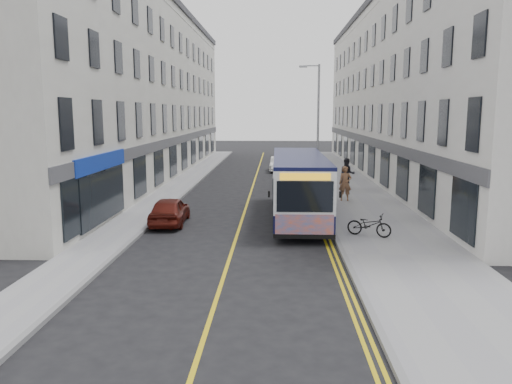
# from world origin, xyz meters

# --- Properties ---
(ground) EXTENTS (140.00, 140.00, 0.00)m
(ground) POSITION_xyz_m (0.00, 0.00, 0.00)
(ground) COLOR black
(ground) RESTS_ON ground
(pavement_east) EXTENTS (4.50, 64.00, 0.12)m
(pavement_east) POSITION_xyz_m (6.25, 12.00, 0.06)
(pavement_east) COLOR gray
(pavement_east) RESTS_ON ground
(pavement_west) EXTENTS (2.00, 64.00, 0.12)m
(pavement_west) POSITION_xyz_m (-5.00, 12.00, 0.06)
(pavement_west) COLOR gray
(pavement_west) RESTS_ON ground
(kerb_east) EXTENTS (0.18, 64.00, 0.13)m
(kerb_east) POSITION_xyz_m (4.00, 12.00, 0.07)
(kerb_east) COLOR slate
(kerb_east) RESTS_ON ground
(kerb_west) EXTENTS (0.18, 64.00, 0.13)m
(kerb_west) POSITION_xyz_m (-4.00, 12.00, 0.07)
(kerb_west) COLOR slate
(kerb_west) RESTS_ON ground
(road_centre_line) EXTENTS (0.12, 64.00, 0.01)m
(road_centre_line) POSITION_xyz_m (0.00, 12.00, 0.00)
(road_centre_line) COLOR gold
(road_centre_line) RESTS_ON ground
(road_dbl_yellow_inner) EXTENTS (0.10, 64.00, 0.01)m
(road_dbl_yellow_inner) POSITION_xyz_m (3.55, 12.00, 0.00)
(road_dbl_yellow_inner) COLOR gold
(road_dbl_yellow_inner) RESTS_ON ground
(road_dbl_yellow_outer) EXTENTS (0.10, 64.00, 0.01)m
(road_dbl_yellow_outer) POSITION_xyz_m (3.75, 12.00, 0.00)
(road_dbl_yellow_outer) COLOR gold
(road_dbl_yellow_outer) RESTS_ON ground
(terrace_east) EXTENTS (6.00, 46.00, 13.00)m
(terrace_east) POSITION_xyz_m (11.50, 21.00, 6.50)
(terrace_east) COLOR silver
(terrace_east) RESTS_ON ground
(terrace_west) EXTENTS (6.00, 46.00, 13.00)m
(terrace_west) POSITION_xyz_m (-9.00, 21.00, 6.50)
(terrace_west) COLOR silver
(terrace_west) RESTS_ON ground
(streetlamp) EXTENTS (1.32, 0.18, 8.00)m
(streetlamp) POSITION_xyz_m (4.17, 14.00, 4.38)
(streetlamp) COLOR #92949A
(streetlamp) RESTS_ON ground
(city_bus) EXTENTS (2.42, 10.35, 3.01)m
(city_bus) POSITION_xyz_m (2.68, 5.31, 1.64)
(city_bus) COLOR black
(city_bus) RESTS_ON ground
(bicycle) EXTENTS (1.87, 1.27, 0.93)m
(bicycle) POSITION_xyz_m (5.33, 1.38, 0.58)
(bicycle) COLOR black
(bicycle) RESTS_ON pavement_east
(pedestrian_near) EXTENTS (0.70, 0.46, 1.93)m
(pedestrian_near) POSITION_xyz_m (5.46, 9.51, 1.09)
(pedestrian_near) COLOR brown
(pedestrian_near) RESTS_ON pavement_east
(pedestrian_far) EXTENTS (1.01, 0.81, 2.01)m
(pedestrian_far) POSITION_xyz_m (6.12, 13.47, 1.12)
(pedestrian_far) COLOR black
(pedestrian_far) RESTS_ON pavement_east
(car_white) EXTENTS (1.52, 3.84, 1.24)m
(car_white) POSITION_xyz_m (1.80, 24.36, 0.62)
(car_white) COLOR silver
(car_white) RESTS_ON ground
(car_maroon) EXTENTS (1.62, 3.74, 1.26)m
(car_maroon) POSITION_xyz_m (-3.20, 3.72, 0.63)
(car_maroon) COLOR #50140D
(car_maroon) RESTS_ON ground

